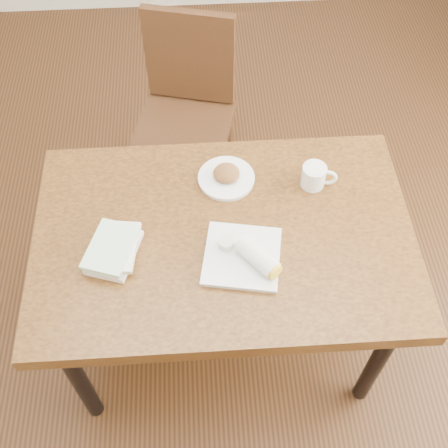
{
  "coord_description": "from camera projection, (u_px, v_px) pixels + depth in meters",
  "views": [
    {
      "loc": [
        -0.07,
        -1.08,
        2.3
      ],
      "look_at": [
        0.0,
        0.0,
        0.8
      ],
      "focal_mm": 45.0,
      "sensor_mm": 36.0,
      "label": 1
    }
  ],
  "objects": [
    {
      "name": "ground",
      "position": [
        224.0,
        329.0,
        2.5
      ],
      "size": [
        4.0,
        5.0,
        0.01
      ],
      "primitive_type": "cube",
      "color": "#472814",
      "rests_on": "ground"
    },
    {
      "name": "table",
      "position": [
        224.0,
        246.0,
        1.96
      ],
      "size": [
        1.29,
        0.84,
        0.75
      ],
      "color": "brown",
      "rests_on": "ground"
    },
    {
      "name": "coffee_mug",
      "position": [
        315.0,
        176.0,
        1.98
      ],
      "size": [
        0.13,
        0.09,
        0.09
      ],
      "color": "white",
      "rests_on": "table"
    },
    {
      "name": "chair_far",
      "position": [
        187.0,
        104.0,
        2.56
      ],
      "size": [
        0.51,
        0.51,
        0.95
      ],
      "color": "#412412",
      "rests_on": "ground"
    },
    {
      "name": "book_stack",
      "position": [
        114.0,
        249.0,
        1.82
      ],
      "size": [
        0.2,
        0.23,
        0.05
      ],
      "color": "white",
      "rests_on": "table"
    },
    {
      "name": "plate_burrito",
      "position": [
        247.0,
        256.0,
        1.81
      ],
      "size": [
        0.28,
        0.28,
        0.08
      ],
      "color": "white",
      "rests_on": "table"
    },
    {
      "name": "plate_scone",
      "position": [
        226.0,
        177.0,
        2.01
      ],
      "size": [
        0.21,
        0.21,
        0.07
      ],
      "color": "white",
      "rests_on": "table"
    }
  ]
}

